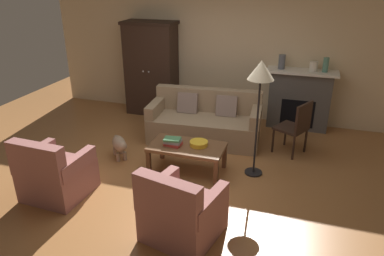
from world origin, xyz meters
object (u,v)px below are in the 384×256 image
armoire (151,69)px  fruit_bowl (199,143)px  mantel_vase_slate (282,62)px  fireplace (299,99)px  couch (205,123)px  mantel_vase_cream (314,66)px  armchair_near_right (181,213)px  dog (119,144)px  book_stack (173,142)px  coffee_table (187,149)px  floor_lamp (261,77)px  armchair_near_left (55,175)px  mantel_vase_jade (326,65)px  side_chair_wooden (296,125)px

armoire → fruit_bowl: armoire is taller
mantel_vase_slate → fireplace: bearing=2.7°
couch → mantel_vase_slate: 1.81m
mantel_vase_cream → couch: bearing=-148.5°
armchair_near_right → dog: bearing=136.5°
fireplace → book_stack: fireplace is taller
coffee_table → mantel_vase_cream: (1.66, 2.20, 0.84)m
book_stack → mantel_vase_cream: size_ratio=1.52×
coffee_table → mantel_vase_cream: bearing=53.0°
coffee_table → couch: bearing=92.4°
fireplace → mantel_vase_slate: 0.78m
fireplace → couch: size_ratio=0.64×
book_stack → floor_lamp: 1.56m
fireplace → armchair_near_left: (-2.93, -3.37, -0.25)m
mantel_vase_cream → mantel_vase_jade: size_ratio=0.68×
coffee_table → floor_lamp: size_ratio=0.65×
fireplace → couch: 1.88m
fruit_bowl → mantel_vase_cream: (1.49, 2.15, 0.75)m
fruit_bowl → mantel_vase_jade: 2.85m
floor_lamp → couch: bearing=137.4°
fireplace → dog: size_ratio=2.66×
armchair_near_left → mantel_vase_slate: bearing=52.8°
couch → book_stack: (-0.15, -1.21, 0.16)m
side_chair_wooden → dog: bearing=-159.2°
coffee_table → mantel_vase_slate: (1.10, 2.20, 0.88)m
fruit_bowl → book_stack: book_stack is taller
coffee_table → book_stack: (-0.20, -0.06, 0.11)m
dog → armchair_near_left: bearing=-104.0°
floor_lamp → mantel_vase_cream: bearing=70.7°
armchair_near_left → dog: bearing=76.0°
fireplace → armchair_near_right: (-1.08, -3.65, -0.25)m
mantel_vase_slate → floor_lamp: bearing=-93.8°
fruit_bowl → fireplace: bearing=58.8°
coffee_table → fruit_bowl: fruit_bowl is taller
book_stack → fruit_bowl: bearing=16.1°
coffee_table → armchair_near_left: 1.85m
coffee_table → dog: coffee_table is taller
couch → mantel_vase_jade: bearing=28.7°
fireplace → coffee_table: fireplace is taller
fireplace → mantel_vase_cream: 0.66m
book_stack → dog: book_stack is taller
couch → armchair_near_left: size_ratio=2.24×
fireplace → floor_lamp: (-0.51, -2.00, 0.90)m
book_stack → dog: 0.98m
couch → floor_lamp: size_ratio=1.16×
armchair_near_left → side_chair_wooden: 3.68m
armoire → mantel_vase_cream: bearing=1.1°
armchair_near_right → dog: (-1.55, 1.47, -0.07)m
coffee_table → armchair_near_right: size_ratio=1.20×
book_stack → mantel_vase_cream: (1.86, 2.26, 0.73)m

